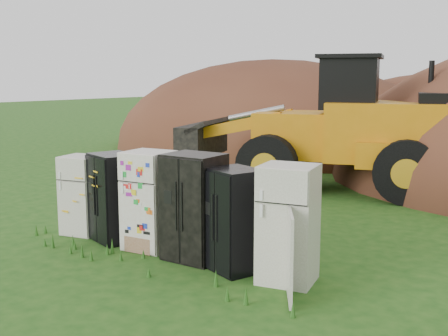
% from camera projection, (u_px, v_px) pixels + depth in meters
% --- Properties ---
extents(ground, '(120.00, 120.00, 0.00)m').
position_uv_depth(ground, '(173.00, 254.00, 10.38)').
color(ground, '#1A4A13').
rests_on(ground, ground).
extents(fridge_leftmost, '(0.88, 0.85, 1.64)m').
position_uv_depth(fridge_leftmost, '(82.00, 195.00, 11.64)').
color(fridge_leftmost, silver).
rests_on(fridge_leftmost, ground).
extents(fridge_black_side, '(1.08, 0.95, 1.75)m').
position_uv_depth(fridge_black_side, '(114.00, 198.00, 11.12)').
color(fridge_black_side, black).
rests_on(fridge_black_side, ground).
extents(fridge_sticker, '(0.93, 0.88, 1.87)m').
position_uv_depth(fridge_sticker, '(149.00, 200.00, 10.59)').
color(fridge_sticker, silver).
rests_on(fridge_sticker, ground).
extents(fridge_dark_mid, '(1.01, 0.84, 1.91)m').
position_uv_depth(fridge_dark_mid, '(194.00, 207.00, 9.96)').
color(fridge_dark_mid, black).
rests_on(fridge_dark_mid, ground).
extents(fridge_black_right, '(1.06, 0.97, 1.74)m').
position_uv_depth(fridge_black_right, '(234.00, 220.00, 9.40)').
color(fridge_black_right, black).
rests_on(fridge_black_right, ground).
extents(fridge_open_door, '(1.01, 0.96, 1.89)m').
position_uv_depth(fridge_open_door, '(288.00, 224.00, 8.85)').
color(fridge_open_door, silver).
rests_on(fridge_open_door, ground).
extents(wheel_loader, '(8.56, 5.58, 3.85)m').
position_uv_depth(wheel_loader, '(314.00, 123.00, 16.14)').
color(wheel_loader, orange).
rests_on(wheel_loader, ground).
extents(dirt_mound_left, '(15.84, 11.88, 8.05)m').
position_uv_depth(dirt_mound_left, '(271.00, 149.00, 25.56)').
color(dirt_mound_left, '#492417').
rests_on(dirt_mound_left, ground).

